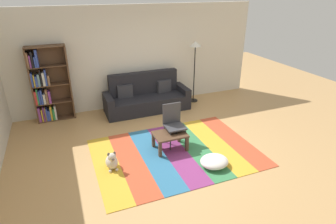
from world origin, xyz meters
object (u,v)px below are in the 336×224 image
pouf (214,161)px  tv_remote (174,132)px  standing_lamp (195,52)px  folding_chair (173,121)px  bookshelf (47,88)px  dog (112,161)px  couch (146,98)px  coffee_table (170,136)px

pouf → tv_remote: (-0.45, 0.88, 0.27)m
standing_lamp → folding_chair: (-1.49, -2.01, -0.92)m
bookshelf → pouf: size_ratio=3.46×
bookshelf → pouf: (2.80, -3.29, -0.76)m
dog → tv_remote: bearing=10.0°
couch → standing_lamp: bearing=3.0°
coffee_table → standing_lamp: standing_lamp is taller
coffee_table → pouf: 1.05m
coffee_table → tv_remote: 0.12m
coffee_table → standing_lamp: bearing=53.3°
couch → standing_lamp: standing_lamp is taller
folding_chair → bookshelf: bearing=-174.9°
standing_lamp → tv_remote: size_ratio=11.65×
coffee_table → folding_chair: folding_chair is taller
coffee_table → folding_chair: size_ratio=0.74×
bookshelf → folding_chair: (2.41, -2.22, -0.33)m
tv_remote → standing_lamp: bearing=46.9°
bookshelf → coffee_table: bearing=-47.0°
folding_chair → coffee_table: bearing=-80.9°
standing_lamp → tv_remote: 2.90m
dog → bookshelf: bearing=110.5°
tv_remote → dog: bearing=-178.1°
coffee_table → dog: (-1.26, -0.24, -0.14)m
couch → pouf: 3.04m
bookshelf → coffee_table: size_ratio=2.80×
dog → tv_remote: 1.40m
dog → folding_chair: folding_chair is taller
couch → coffee_table: (-0.18, -2.13, -0.04)m
pouf → folding_chair: size_ratio=0.60×
pouf → tv_remote: 1.02m
couch → pouf: (0.36, -3.01, -0.23)m
couch → pouf: couch is taller
tv_remote → folding_chair: size_ratio=0.17×
bookshelf → dog: 2.91m
dog → standing_lamp: bearing=40.0°
coffee_table → tv_remote: (0.10, 0.00, 0.08)m
couch → pouf: size_ratio=4.19×
pouf → tv_remote: tv_remote is taller
dog → standing_lamp: 4.01m
couch → standing_lamp: 1.85m
bookshelf → couch: bearing=-6.6°
tv_remote → folding_chair: bearing=64.9°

